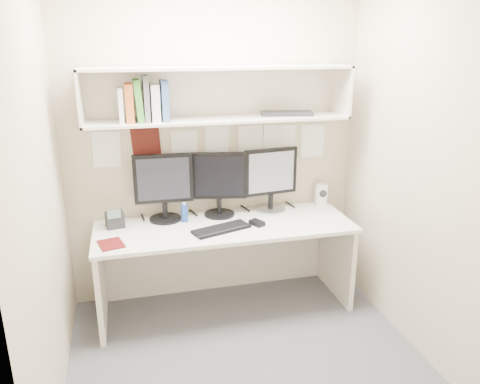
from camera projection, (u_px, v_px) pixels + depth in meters
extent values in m
cube|color=#4B4B50|center=(245.00, 354.00, 3.28)|extent=(2.40, 2.00, 0.01)
cube|color=#BDAD90|center=(215.00, 144.00, 3.80)|extent=(2.40, 0.02, 2.60)
cube|color=#BDAD90|center=(307.00, 241.00, 1.96)|extent=(2.40, 0.02, 2.60)
cube|color=#BDAD90|center=(38.00, 191.00, 2.60)|extent=(0.02, 2.00, 2.60)
cube|color=#BDAD90|center=(418.00, 165.00, 3.16)|extent=(0.02, 2.00, 2.60)
cube|color=silver|center=(225.00, 227.00, 3.65)|extent=(2.00, 0.70, 0.03)
cube|color=beige|center=(217.00, 251.00, 4.07)|extent=(1.96, 0.02, 0.70)
cube|color=beige|center=(219.00, 119.00, 3.55)|extent=(2.00, 0.38, 0.02)
cube|color=beige|center=(219.00, 68.00, 3.44)|extent=(2.00, 0.38, 0.02)
cube|color=beige|center=(214.00, 91.00, 3.66)|extent=(2.00, 0.02, 0.40)
cube|color=beige|center=(80.00, 98.00, 3.27)|extent=(0.02, 0.38, 0.40)
cube|color=beige|center=(341.00, 91.00, 3.72)|extent=(0.02, 0.38, 0.40)
cylinder|color=black|center=(165.00, 219.00, 3.75)|extent=(0.25, 0.25, 0.02)
cylinder|color=black|center=(165.00, 210.00, 3.72)|extent=(0.04, 0.04, 0.13)
cube|color=black|center=(163.00, 179.00, 3.65)|extent=(0.46, 0.05, 0.39)
cube|color=black|center=(163.00, 179.00, 3.64)|extent=(0.40, 0.02, 0.33)
cylinder|color=black|center=(219.00, 214.00, 3.85)|extent=(0.25, 0.25, 0.02)
cylinder|color=black|center=(219.00, 206.00, 3.83)|extent=(0.04, 0.04, 0.12)
cube|color=black|center=(219.00, 176.00, 3.76)|extent=(0.45, 0.12, 0.38)
cube|color=black|center=(219.00, 176.00, 3.74)|extent=(0.39, 0.08, 0.33)
cylinder|color=#A5A5AA|center=(271.00, 209.00, 3.95)|extent=(0.25, 0.25, 0.02)
cylinder|color=black|center=(271.00, 201.00, 3.93)|extent=(0.04, 0.04, 0.13)
cube|color=black|center=(271.00, 172.00, 3.86)|extent=(0.46, 0.09, 0.39)
cube|color=#B3B3B8|center=(272.00, 172.00, 3.84)|extent=(0.40, 0.05, 0.33)
cube|color=black|center=(221.00, 229.00, 3.54)|extent=(0.47, 0.29, 0.02)
cube|color=black|center=(257.00, 223.00, 3.64)|extent=(0.12, 0.14, 0.04)
cube|color=silver|center=(321.00, 194.00, 4.08)|extent=(0.10, 0.10, 0.18)
cylinder|color=black|center=(323.00, 194.00, 4.03)|extent=(0.06, 0.02, 0.06)
cylinder|color=navy|center=(184.00, 213.00, 3.69)|extent=(0.05, 0.05, 0.14)
cylinder|color=white|center=(184.00, 204.00, 3.67)|extent=(0.03, 0.03, 0.02)
cube|color=#530E0E|center=(111.00, 244.00, 3.29)|extent=(0.20, 0.23, 0.01)
cube|color=black|center=(115.00, 220.00, 3.59)|extent=(0.15, 0.13, 0.12)
cube|color=#4C6659|center=(114.00, 214.00, 3.51)|extent=(0.10, 0.03, 0.07)
cube|color=beige|center=(121.00, 105.00, 3.33)|extent=(0.03, 0.20, 0.25)
cube|color=#AF5020|center=(129.00, 103.00, 3.34)|extent=(0.06, 0.20, 0.27)
cube|color=#347928|center=(138.00, 101.00, 3.35)|extent=(0.05, 0.20, 0.30)
cube|color=#515156|center=(146.00, 99.00, 3.35)|extent=(0.04, 0.20, 0.33)
cube|color=silver|center=(155.00, 103.00, 3.38)|extent=(0.06, 0.20, 0.26)
cube|color=#345884|center=(165.00, 101.00, 3.39)|extent=(0.05, 0.20, 0.29)
cube|color=black|center=(287.00, 113.00, 3.67)|extent=(0.43, 0.23, 0.03)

